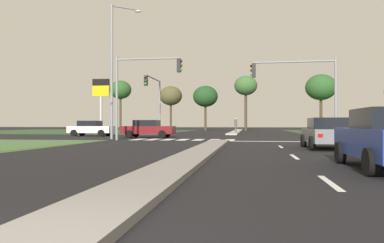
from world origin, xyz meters
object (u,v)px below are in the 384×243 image
street_lamp_second (114,65)px  pedestrian_at_median (236,124)px  treeline_near (120,90)px  car_white_second (91,128)px  traffic_signal_near_left (140,82)px  car_grey_near (327,133)px  traffic_signal_far_left (155,94)px  treeline_fourth (246,86)px  traffic_signal_near_right (303,83)px  car_maroon_fourth (148,129)px  treeline_second (171,96)px  treeline_third (205,97)px  treeline_fifth (321,88)px  fuel_price_totem (101,94)px

street_lamp_second → pedestrian_at_median: bearing=63.3°
street_lamp_second → treeline_near: bearing=108.7°
car_white_second → traffic_signal_near_left: bearing=41.6°
car_grey_near → pedestrian_at_median: bearing=101.1°
car_grey_near → traffic_signal_far_left: traffic_signal_far_left is taller
traffic_signal_far_left → treeline_fourth: bearing=72.2°
car_grey_near → traffic_signal_far_left: bearing=125.1°
traffic_signal_near_left → treeline_near: bearing=111.3°
car_grey_near → traffic_signal_near_right: size_ratio=0.74×
car_white_second → car_maroon_fourth: (6.36, -2.57, 0.01)m
car_grey_near → traffic_signal_near_left: bearing=146.4°
street_lamp_second → treeline_second: size_ratio=1.32×
traffic_signal_near_left → treeline_fourth: size_ratio=0.65×
car_maroon_fourth → traffic_signal_near_right: (12.27, -5.59, 3.17)m
street_lamp_second → treeline_third: (2.77, 37.41, 0.18)m
street_lamp_second → treeline_fourth: bearing=75.3°
traffic_signal_near_right → treeline_fifth: size_ratio=0.61×
traffic_signal_far_left → treeline_second: size_ratio=0.76×
pedestrian_at_median → treeline_near: (-20.95, 18.69, 5.92)m
car_maroon_fourth → fuel_price_totem: bearing=-130.2°
fuel_price_totem → street_lamp_second: bearing=-62.4°
fuel_price_totem → treeline_fourth: treeline_fourth is taller
car_maroon_fourth → pedestrian_at_median: 15.30m
car_white_second → treeline_fifth: bearing=138.5°
car_white_second → traffic_signal_near_left: size_ratio=0.70×
treeline_fifth → car_white_second: bearing=-131.5°
car_grey_near → pedestrian_at_median: size_ratio=2.38×
treeline_third → treeline_near: bearing=-175.0°
traffic_signal_near_left → pedestrian_at_median: size_ratio=3.42×
treeline_fourth → treeline_fifth: size_ratio=1.00×
fuel_price_totem → car_white_second: bearing=-85.7°
traffic_signal_far_left → treeline_fifth: treeline_fifth is taller
car_grey_near → traffic_signal_near_left: 14.16m
treeline_third → car_white_second: bearing=-103.5°
pedestrian_at_median → car_grey_near: bearing=63.9°
treeline_fifth → treeline_fourth: bearing=177.7°
traffic_signal_near_left → treeline_fifth: size_ratio=0.65×
street_lamp_second → treeline_second: 37.90m
car_white_second → treeline_fifth: treeline_fifth is taller
traffic_signal_far_left → treeline_near: (-13.06, 26.70, 2.97)m
car_maroon_fourth → treeline_fourth: bearing=166.4°
car_white_second → traffic_signal_near_right: bearing=66.3°
car_grey_near → treeline_second: (-17.47, 47.09, 5.38)m
car_white_second → traffic_signal_near_left: traffic_signal_near_left is taller
car_grey_near → treeline_fifth: size_ratio=0.45×
traffic_signal_far_left → pedestrian_at_median: traffic_signal_far_left is taller
car_grey_near → traffic_signal_far_left: size_ratio=0.71×
car_white_second → treeline_fourth: bearing=154.8°
car_grey_near → car_maroon_fourth: 18.07m
traffic_signal_near_right → treeline_second: size_ratio=0.73×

